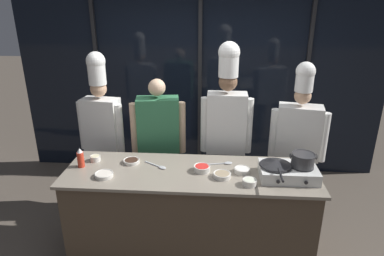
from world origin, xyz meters
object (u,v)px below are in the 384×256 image
(chef_head, at_px, (102,123))
(frying_pan, at_px, (276,163))
(prep_bowl_rice, at_px, (242,170))
(person_guest, at_px, (159,136))
(portable_stove, at_px, (288,172))
(stock_pot, at_px, (303,160))
(prep_bowl_onion, at_px, (104,175))
(serving_spoon_slotted, at_px, (159,167))
(serving_spoon_solid, at_px, (225,163))
(prep_bowl_bean_sprouts, at_px, (249,182))
(chef_line, at_px, (298,134))
(prep_bowl_bell_pepper, at_px, (202,168))
(prep_bowl_mushrooms, at_px, (222,175))
(prep_bowl_noodles, at_px, (95,158))
(squeeze_bottle_chili, at_px, (80,158))
(chef_sous, at_px, (227,120))
(prep_bowl_soy_glaze, at_px, (131,161))

(chef_head, bearing_deg, frying_pan, 165.79)
(prep_bowl_rice, relative_size, person_guest, 0.09)
(portable_stove, distance_m, frying_pan, 0.15)
(stock_pot, relative_size, prep_bowl_onion, 1.38)
(serving_spoon_slotted, relative_size, serving_spoon_solid, 0.91)
(prep_bowl_bean_sprouts, relative_size, chef_line, 0.07)
(prep_bowl_bell_pepper, height_order, person_guest, person_guest)
(portable_stove, bearing_deg, stock_pot, 0.10)
(portable_stove, relative_size, person_guest, 0.31)
(prep_bowl_rice, bearing_deg, stock_pot, -6.67)
(frying_pan, height_order, prep_bowl_rice, frying_pan)
(frying_pan, bearing_deg, prep_bowl_rice, 167.32)
(prep_bowl_rice, bearing_deg, prep_bowl_mushrooms, -151.08)
(prep_bowl_onion, xyz_separation_m, prep_bowl_noodles, (-0.19, 0.32, 0.01))
(prep_bowl_rice, distance_m, prep_bowl_mushrooms, 0.22)
(portable_stove, relative_size, chef_line, 0.28)
(frying_pan, distance_m, serving_spoon_slotted, 1.11)
(squeeze_bottle_chili, xyz_separation_m, person_guest, (0.66, 0.66, -0.01))
(frying_pan, relative_size, chef_head, 0.27)
(prep_bowl_bean_sprouts, height_order, person_guest, person_guest)
(frying_pan, xyz_separation_m, prep_bowl_mushrooms, (-0.49, -0.04, -0.12))
(chef_line, bearing_deg, prep_bowl_noodles, 25.44)
(prep_bowl_bell_pepper, bearing_deg, squeeze_bottle_chili, 179.64)
(prep_bowl_onion, relative_size, chef_sous, 0.08)
(chef_sous, bearing_deg, portable_stove, 128.37)
(chef_line, bearing_deg, prep_bowl_bean_sprouts, 67.41)
(prep_bowl_bean_sprouts, distance_m, chef_head, 1.90)
(frying_pan, xyz_separation_m, chef_line, (0.37, 0.78, -0.02))
(serving_spoon_slotted, bearing_deg, prep_bowl_onion, -154.87)
(serving_spoon_slotted, bearing_deg, prep_bowl_mushrooms, -14.69)
(squeeze_bottle_chili, bearing_deg, prep_bowl_rice, -0.36)
(prep_bowl_bean_sprouts, xyz_separation_m, chef_head, (-1.63, 0.96, 0.16))
(stock_pot, height_order, prep_bowl_onion, stock_pot)
(prep_bowl_rice, distance_m, prep_bowl_bell_pepper, 0.38)
(frying_pan, bearing_deg, serving_spoon_solid, 152.34)
(prep_bowl_bell_pepper, xyz_separation_m, chef_sous, (0.24, 0.65, 0.26))
(prep_bowl_mushrooms, bearing_deg, serving_spoon_slotted, 165.31)
(squeeze_bottle_chili, height_order, prep_bowl_bell_pepper, squeeze_bottle_chili)
(prep_bowl_mushrooms, relative_size, serving_spoon_slotted, 0.67)
(portable_stove, height_order, prep_bowl_soy_glaze, portable_stove)
(prep_bowl_bean_sprouts, bearing_deg, serving_spoon_solid, 117.77)
(prep_bowl_onion, xyz_separation_m, prep_bowl_bell_pepper, (0.90, 0.17, 0.01))
(prep_bowl_noodles, distance_m, person_guest, 0.77)
(portable_stove, height_order, serving_spoon_slotted, portable_stove)
(prep_bowl_soy_glaze, xyz_separation_m, prep_bowl_onion, (-0.19, -0.30, 0.00))
(squeeze_bottle_chili, xyz_separation_m, prep_bowl_mushrooms, (1.38, -0.12, -0.07))
(squeeze_bottle_chili, bearing_deg, prep_bowl_bell_pepper, -0.36)
(prep_bowl_rice, height_order, chef_head, chef_head)
(prep_bowl_bell_pepper, bearing_deg, chef_line, 34.25)
(person_guest, xyz_separation_m, chef_line, (1.58, 0.04, 0.04))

